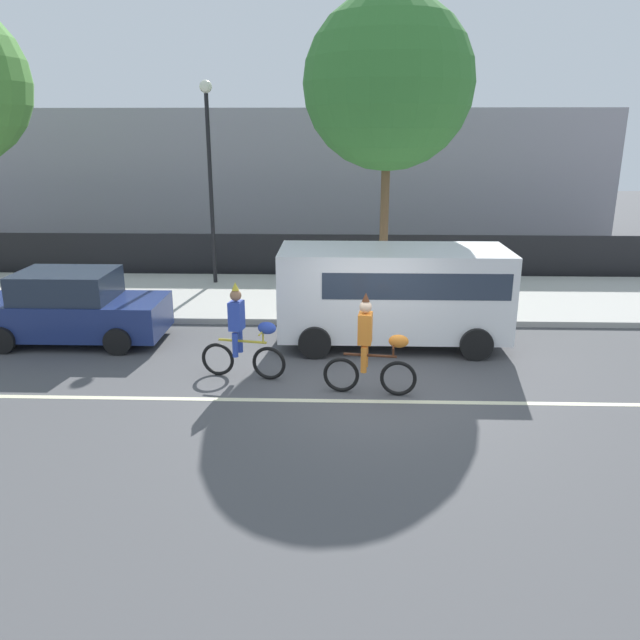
% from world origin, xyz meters
% --- Properties ---
extents(ground_plane, '(80.00, 80.00, 0.00)m').
position_xyz_m(ground_plane, '(0.00, 0.00, 0.00)').
color(ground_plane, '#4C4C4F').
extents(road_centre_line, '(36.00, 0.14, 0.01)m').
position_xyz_m(road_centre_line, '(0.00, -0.50, 0.00)').
color(road_centre_line, beige).
rests_on(road_centre_line, ground).
extents(sidewalk_curb, '(60.00, 5.00, 0.15)m').
position_xyz_m(sidewalk_curb, '(0.00, 6.50, 0.07)').
color(sidewalk_curb, '#ADAAA3').
rests_on(sidewalk_curb, ground).
extents(fence_line, '(40.00, 0.08, 1.40)m').
position_xyz_m(fence_line, '(0.00, 9.40, 0.70)').
color(fence_line, black).
rests_on(fence_line, ground).
extents(building_backdrop, '(28.00, 8.00, 5.46)m').
position_xyz_m(building_backdrop, '(-3.94, 18.00, 2.73)').
color(building_backdrop, '#99939E').
rests_on(building_backdrop, ground).
extents(parade_cyclist_cobalt, '(1.70, 0.53, 1.92)m').
position_xyz_m(parade_cyclist_cobalt, '(-2.50, 0.57, 0.84)').
color(parade_cyclist_cobalt, black).
rests_on(parade_cyclist_cobalt, ground).
extents(parade_cyclist_orange, '(1.71, 0.51, 1.92)m').
position_xyz_m(parade_cyclist_orange, '(-0.06, -0.14, 0.84)').
color(parade_cyclist_orange, black).
rests_on(parade_cyclist_orange, ground).
extents(parked_van_white, '(5.00, 2.22, 2.18)m').
position_xyz_m(parked_van_white, '(0.62, 2.70, 1.28)').
color(parked_van_white, white).
rests_on(parked_van_white, ground).
extents(parked_car_navy, '(4.10, 1.92, 1.64)m').
position_xyz_m(parked_car_navy, '(-6.71, 2.64, 0.78)').
color(parked_car_navy, navy).
rests_on(parked_car_navy, ground).
extents(street_lamp_post, '(0.36, 0.36, 5.86)m').
position_xyz_m(street_lamp_post, '(-4.48, 7.87, 3.99)').
color(street_lamp_post, black).
rests_on(street_lamp_post, sidewalk_curb).
extents(street_tree_far_corner, '(4.51, 4.51, 7.94)m').
position_xyz_m(street_tree_far_corner, '(0.59, 6.73, 5.82)').
color(street_tree_far_corner, brown).
rests_on(street_tree_far_corner, sidewalk_curb).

